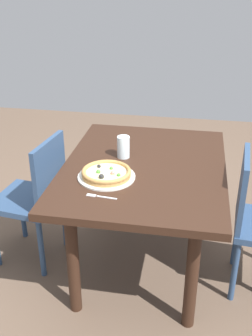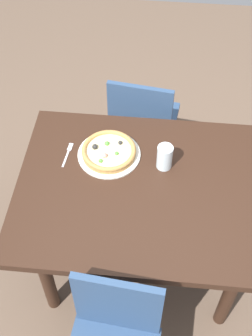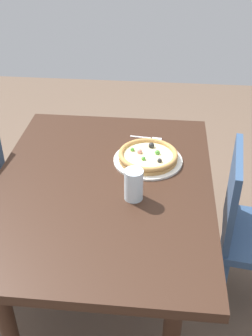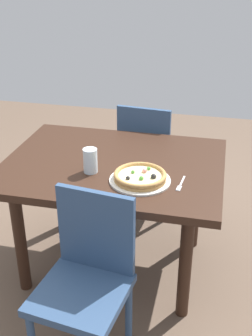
% 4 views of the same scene
% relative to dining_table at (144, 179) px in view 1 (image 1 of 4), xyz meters
% --- Properties ---
extents(ground_plane, '(6.00, 6.00, 0.00)m').
position_rel_dining_table_xyz_m(ground_plane, '(0.00, 0.00, -0.65)').
color(ground_plane, brown).
extents(dining_table, '(1.26, 0.97, 0.75)m').
position_rel_dining_table_xyz_m(dining_table, '(0.00, 0.00, 0.00)').
color(dining_table, '#331E14').
rests_on(dining_table, ground).
extents(chair_far, '(0.45, 0.45, 0.89)m').
position_rel_dining_table_xyz_m(chair_far, '(-0.05, 0.70, -0.16)').
color(chair_far, navy).
rests_on(chair_far, ground).
extents(plate, '(0.33, 0.33, 0.01)m').
position_rel_dining_table_xyz_m(plate, '(-0.20, 0.19, 0.10)').
color(plate, silver).
rests_on(plate, dining_table).
extents(pizza, '(0.28, 0.28, 0.05)m').
position_rel_dining_table_xyz_m(pizza, '(-0.20, 0.19, 0.13)').
color(pizza, '#B78447').
rests_on(pizza, plate).
extents(fork, '(0.03, 0.17, 0.00)m').
position_rel_dining_table_xyz_m(fork, '(-0.41, 0.18, 0.10)').
color(fork, silver).
rests_on(fork, dining_table).
extents(drinking_glass, '(0.08, 0.08, 0.14)m').
position_rel_dining_table_xyz_m(drinking_glass, '(0.09, 0.15, 0.17)').
color(drinking_glass, silver).
rests_on(drinking_glass, dining_table).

